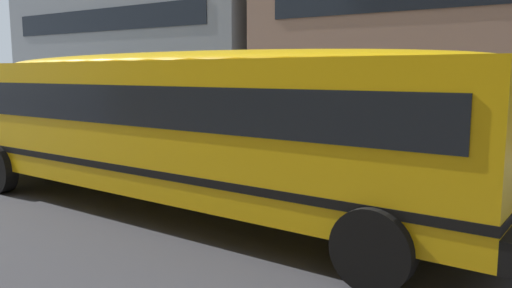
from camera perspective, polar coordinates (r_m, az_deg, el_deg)
name	(u,v)px	position (r m, az deg, el deg)	size (l,w,h in m)	color
ground_plane	(334,212)	(9.61, 8.64, -7.49)	(400.00, 400.00, 0.00)	#38383D
sidewalk_far	(441,157)	(16.44, 19.84, -1.40)	(120.00, 3.00, 0.01)	gray
lane_centreline	(334,212)	(9.61, 8.64, -7.48)	(110.00, 0.16, 0.01)	silver
school_bus	(174,117)	(9.56, -9.05, 2.96)	(13.10, 3.37, 2.91)	yellow
parked_car_green_beside_sign	(47,113)	(23.27, -22.22, 3.19)	(3.95, 1.98, 1.64)	#236038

